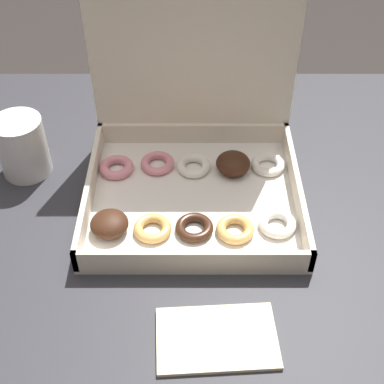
% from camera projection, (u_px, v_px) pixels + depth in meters
% --- Properties ---
extents(dining_table, '(1.12, 0.79, 0.73)m').
position_uv_depth(dining_table, '(177.00, 250.00, 0.91)').
color(dining_table, '#2D2D33').
rests_on(dining_table, ground_plane).
extents(donut_box, '(0.33, 0.30, 0.35)m').
position_uv_depth(donut_box, '(191.00, 142.00, 0.83)').
color(donut_box, silver).
rests_on(donut_box, dining_table).
extents(coffee_mug, '(0.08, 0.08, 0.10)m').
position_uv_depth(coffee_mug, '(20.00, 146.00, 0.86)').
color(coffee_mug, white).
rests_on(coffee_mug, dining_table).
extents(paper_napkin, '(0.16, 0.10, 0.01)m').
position_uv_depth(paper_napkin, '(216.00, 338.00, 0.67)').
color(paper_napkin, beige).
rests_on(paper_napkin, dining_table).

